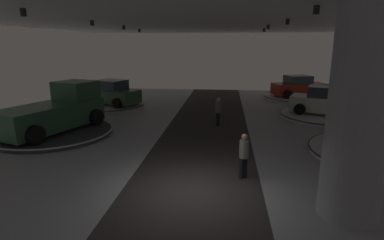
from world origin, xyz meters
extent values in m
cube|color=#B2B2B7|center=(0.00, 0.00, -0.03)|extent=(24.00, 44.00, 0.05)
cube|color=#383330|center=(0.00, 0.00, 0.00)|extent=(4.40, 44.00, 0.01)
cube|color=silver|center=(0.00, 0.00, 5.55)|extent=(24.00, 44.00, 0.10)
cylinder|color=black|center=(-4.66, -0.29, 5.32)|extent=(0.16, 0.16, 0.22)
cylinder|color=black|center=(-4.67, 4.21, 5.32)|extent=(0.16, 0.16, 0.22)
cylinder|color=black|center=(-4.57, 7.99, 5.32)|extent=(0.16, 0.16, 0.22)
cylinder|color=black|center=(-4.82, 11.91, 5.32)|extent=(0.16, 0.16, 0.22)
cylinder|color=black|center=(3.22, -0.07, 5.32)|extent=(0.16, 0.16, 0.22)
cylinder|color=black|center=(3.31, 4.29, 5.32)|extent=(0.16, 0.16, 0.22)
cylinder|color=black|center=(3.07, 8.29, 5.32)|extent=(0.16, 0.16, 0.22)
cylinder|color=black|center=(3.29, 12.00, 5.32)|extent=(0.16, 0.16, 0.22)
cylinder|color=#ADADB2|center=(4.28, -0.86, 2.75)|extent=(1.54, 1.54, 5.50)
cylinder|color=silver|center=(7.47, 3.97, 0.11)|extent=(5.77, 5.77, 0.23)
cylinder|color=black|center=(7.47, 3.97, 0.20)|extent=(5.88, 5.88, 0.05)
cube|color=silver|center=(7.87, 5.62, 2.03)|extent=(2.24, 2.09, 1.00)
cube|color=#28333D|center=(7.75, 5.12, 2.03)|extent=(1.72, 0.48, 0.75)
cylinder|color=black|center=(6.76, 6.04, 0.65)|extent=(0.47, 0.88, 0.84)
cylinder|color=black|center=(5.90, 2.44, 0.65)|extent=(0.47, 0.88, 0.84)
cylinder|color=silver|center=(6.96, 17.36, 0.12)|extent=(5.52, 5.52, 0.25)
cylinder|color=black|center=(6.96, 17.36, 0.22)|extent=(5.63, 5.63, 0.05)
cube|color=maroon|center=(6.96, 17.36, 0.86)|extent=(4.54, 2.91, 0.90)
cube|color=#2D3842|center=(6.82, 17.32, 1.60)|extent=(2.26, 2.03, 0.70)
cylinder|color=black|center=(8.05, 18.72, 0.59)|extent=(0.71, 0.40, 0.68)
cylinder|color=black|center=(8.61, 16.81, 0.59)|extent=(0.71, 0.40, 0.68)
cylinder|color=black|center=(5.31, 17.92, 0.59)|extent=(0.71, 0.40, 0.68)
cylinder|color=black|center=(5.87, 16.00, 0.59)|extent=(0.71, 0.40, 0.68)
sphere|color=white|center=(8.80, 18.42, 0.97)|extent=(0.18, 0.18, 0.18)
sphere|color=white|center=(9.07, 17.47, 0.97)|extent=(0.18, 0.18, 0.18)
cylinder|color=#B7B7BC|center=(-7.17, 12.05, 0.15)|extent=(4.69, 4.69, 0.31)
cylinder|color=black|center=(-7.17, 12.05, 0.28)|extent=(4.78, 4.78, 0.05)
cube|color=#2D5638|center=(-7.17, 12.05, 0.92)|extent=(4.57, 3.20, 0.90)
cube|color=#2D3842|center=(-7.03, 11.99, 1.66)|extent=(2.34, 2.14, 0.70)
cylinder|color=black|center=(-8.86, 11.63, 0.65)|extent=(0.71, 0.45, 0.68)
cylinder|color=black|center=(-8.14, 13.50, 0.65)|extent=(0.71, 0.45, 0.68)
cylinder|color=black|center=(-6.20, 10.60, 0.65)|extent=(0.71, 0.45, 0.68)
cylinder|color=black|center=(-5.48, 12.46, 0.65)|extent=(0.71, 0.45, 0.68)
sphere|color=white|center=(-9.27, 12.33, 1.03)|extent=(0.18, 0.18, 0.18)
sphere|color=white|center=(-8.91, 13.25, 1.03)|extent=(0.18, 0.18, 0.18)
cylinder|color=#333338|center=(-7.64, 5.34, 0.11)|extent=(5.71, 5.71, 0.23)
cylinder|color=white|center=(-7.64, 5.34, 0.20)|extent=(5.83, 5.83, 0.05)
cube|color=#2D5638|center=(-7.64, 5.34, 0.98)|extent=(3.76, 5.70, 1.20)
cube|color=#2D5638|center=(-7.07, 6.94, 2.03)|extent=(2.36, 2.24, 1.00)
cube|color=#28333D|center=(-7.24, 6.46, 2.03)|extent=(1.67, 0.66, 0.75)
cylinder|color=black|center=(-8.13, 7.48, 0.65)|extent=(0.55, 0.89, 0.84)
cylinder|color=black|center=(-5.91, 6.69, 0.65)|extent=(0.55, 0.89, 0.84)
cylinder|color=black|center=(-9.37, 3.98, 0.65)|extent=(0.55, 0.89, 0.84)
cylinder|color=black|center=(-7.16, 3.20, 0.65)|extent=(0.55, 0.89, 0.84)
cylinder|color=silver|center=(7.17, 10.71, 0.12)|extent=(5.43, 5.43, 0.24)
cylinder|color=black|center=(7.17, 10.71, 0.21)|extent=(5.53, 5.53, 0.05)
cube|color=silver|center=(7.17, 10.71, 0.85)|extent=(4.57, 3.21, 0.90)
cube|color=#2D3842|center=(7.03, 10.76, 1.60)|extent=(2.34, 2.14, 0.70)
cylinder|color=black|center=(8.86, 11.12, 0.58)|extent=(0.71, 0.45, 0.68)
cylinder|color=black|center=(8.13, 9.26, 0.58)|extent=(0.71, 0.45, 0.68)
cylinder|color=black|center=(6.20, 12.16, 0.58)|extent=(0.71, 0.45, 0.68)
cylinder|color=black|center=(5.47, 10.30, 0.58)|extent=(0.71, 0.45, 0.68)
sphere|color=white|center=(9.26, 10.42, 0.96)|extent=(0.18, 0.18, 0.18)
sphere|color=white|center=(8.90, 9.50, 0.96)|extent=(0.18, 0.18, 0.18)
cylinder|color=black|center=(0.54, 7.97, 0.40)|extent=(0.14, 0.14, 0.80)
cylinder|color=black|center=(0.60, 8.13, 0.40)|extent=(0.14, 0.14, 0.80)
cylinder|color=#6B665B|center=(0.57, 8.05, 1.06)|extent=(0.32, 0.32, 0.62)
sphere|color=beige|center=(0.57, 8.05, 1.48)|extent=(0.22, 0.22, 0.22)
cylinder|color=black|center=(1.56, 1.12, 0.40)|extent=(0.14, 0.14, 0.80)
cylinder|color=black|center=(1.70, 1.24, 0.40)|extent=(0.14, 0.14, 0.80)
cylinder|color=#6B665B|center=(1.63, 1.18, 1.06)|extent=(0.32, 0.32, 0.62)
sphere|color=#99755B|center=(1.63, 1.18, 1.48)|extent=(0.22, 0.22, 0.22)
camera|label=1|loc=(0.98, -8.68, 4.48)|focal=28.74mm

